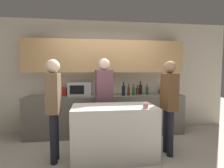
{
  "coord_description": "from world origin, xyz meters",
  "views": [
    {
      "loc": [
        -0.39,
        -2.64,
        1.48
      ],
      "look_at": [
        0.02,
        0.47,
        1.25
      ],
      "focal_mm": 28.0,
      "sensor_mm": 36.0,
      "label": 1
    }
  ],
  "objects": [
    {
      "name": "bottle_2",
      "position": [
        0.62,
        1.3,
        1.02
      ],
      "size": [
        0.06,
        0.06,
        0.26
      ],
      "color": "#194723",
      "rests_on": "back_counter"
    },
    {
      "name": "bottle_4",
      "position": [
        0.85,
        1.48,
        1.04
      ],
      "size": [
        0.08,
        0.08,
        0.32
      ],
      "color": "black",
      "rests_on": "back_counter"
    },
    {
      "name": "microwave",
      "position": [
        -0.62,
        1.47,
        1.07
      ],
      "size": [
        0.52,
        0.39,
        0.3
      ],
      "color": "#B7BABC",
      "rests_on": "back_counter"
    },
    {
      "name": "person_right",
      "position": [
        -0.1,
        0.82,
        1.04
      ],
      "size": [
        0.37,
        0.25,
        1.73
      ],
      "rotation": [
        0.0,
        0.0,
        -2.96
      ],
      "color": "black",
      "rests_on": "ground_plane"
    },
    {
      "name": "potted_plant",
      "position": [
        1.37,
        1.47,
        1.12
      ],
      "size": [
        0.14,
        0.14,
        0.39
      ],
      "color": "#333D4C",
      "rests_on": "back_counter"
    },
    {
      "name": "bottle_3",
      "position": [
        0.76,
        1.42,
        1.0
      ],
      "size": [
        0.09,
        0.09,
        0.22
      ],
      "color": "#472814",
      "rests_on": "back_counter"
    },
    {
      "name": "person_left",
      "position": [
        -0.96,
        0.23,
        0.99
      ],
      "size": [
        0.22,
        0.34,
        1.67
      ],
      "rotation": [
        0.0,
        0.0,
        -1.58
      ],
      "color": "black",
      "rests_on": "ground_plane"
    },
    {
      "name": "back_counter",
      "position": [
        0.0,
        1.39,
        0.46
      ],
      "size": [
        3.6,
        0.62,
        0.92
      ],
      "color": "#6B665B",
      "rests_on": "ground_plane"
    },
    {
      "name": "kitchen_island",
      "position": [
        0.02,
        0.22,
        0.45
      ],
      "size": [
        1.39,
        0.68,
        0.9
      ],
      "color": "beige",
      "rests_on": "ground_plane"
    },
    {
      "name": "toaster",
      "position": [
        -1.04,
        1.47,
        1.01
      ],
      "size": [
        0.26,
        0.16,
        0.18
      ],
      "color": "#B21E19",
      "rests_on": "back_counter"
    },
    {
      "name": "bottle_5",
      "position": [
        0.99,
        1.39,
        1.02
      ],
      "size": [
        0.07,
        0.07,
        0.26
      ],
      "color": "#194723",
      "rests_on": "back_counter"
    },
    {
      "name": "back_wall",
      "position": [
        0.0,
        1.66,
        1.54
      ],
      "size": [
        6.4,
        0.4,
        2.7
      ],
      "color": "beige",
      "rests_on": "ground_plane"
    },
    {
      "name": "person_center",
      "position": [
        0.99,
        0.23,
        0.98
      ],
      "size": [
        0.22,
        0.34,
        1.66
      ],
      "rotation": [
        0.0,
        0.0,
        -4.7
      ],
      "color": "black",
      "rests_on": "ground_plane"
    },
    {
      "name": "ground_plane",
      "position": [
        0.0,
        0.0,
        0.0
      ],
      "size": [
        14.0,
        14.0,
        0.0
      ],
      "primitive_type": "plane",
      "color": "beige"
    },
    {
      "name": "bottle_0",
      "position": [
        0.39,
        1.29,
        1.04
      ],
      "size": [
        0.08,
        0.08,
        0.31
      ],
      "color": "black",
      "rests_on": "back_counter"
    },
    {
      "name": "bottle_1",
      "position": [
        0.51,
        1.29,
        1.02
      ],
      "size": [
        0.06,
        0.06,
        0.27
      ],
      "color": "#472814",
      "rests_on": "back_counter"
    },
    {
      "name": "cup_0",
      "position": [
        0.49,
        -0.02,
        0.94
      ],
      "size": [
        0.09,
        0.09,
        0.08
      ],
      "color": "#D47189",
      "rests_on": "kitchen_island"
    }
  ]
}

